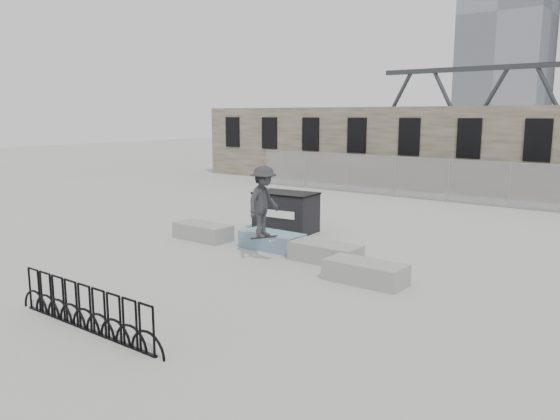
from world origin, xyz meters
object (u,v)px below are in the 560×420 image
object	(u,v)px
planter_far_left	(203,231)
planter_offset	(365,271)
dumpster	(286,212)
planter_center_left	(272,240)
planter_center_right	(325,252)
skateboarder	(264,201)
bike_rack	(85,308)

from	to	relation	value
planter_far_left	planter_offset	distance (m)	6.62
planter_far_left	dumpster	world-z (taller)	dumpster
planter_center_left	planter_center_right	world-z (taller)	same
planter_center_right	planter_far_left	bearing A→B (deg)	-178.47
dumpster	planter_center_right	bearing A→B (deg)	-42.97
planter_offset	skateboarder	world-z (taller)	skateboarder
planter_center_right	skateboarder	distance (m)	2.24
dumpster	planter_far_left	bearing A→B (deg)	-123.28
dumpster	bike_rack	size ratio (longest dim) A/B	0.50
planter_far_left	planter_offset	bearing A→B (deg)	-7.61
planter_far_left	bike_rack	xyz separation A→B (m)	(3.81, -6.82, 0.15)
planter_center_left	dumpster	distance (m)	2.65
planter_far_left	planter_center_right	size ratio (longest dim) A/B	1.00
dumpster	skateboarder	size ratio (longest dim) A/B	1.07
skateboarder	dumpster	bearing A→B (deg)	22.82
planter_center_left	planter_center_right	distance (m)	2.11
planter_center_left	bike_rack	bearing A→B (deg)	-80.75
planter_center_right	dumpster	xyz separation A→B (m)	(-3.32, 2.55, 0.42)
planter_center_right	planter_offset	size ratio (longest dim) A/B	1.00
planter_center_right	dumpster	bearing A→B (deg)	142.47
planter_center_right	skateboarder	bearing A→B (deg)	-145.66
planter_offset	bike_rack	bearing A→B (deg)	-114.82
planter_far_left	planter_center_left	size ratio (longest dim) A/B	1.00
planter_center_right	planter_offset	bearing A→B (deg)	-28.85
bike_rack	dumpster	bearing A→B (deg)	104.15
planter_offset	skateboarder	distance (m)	3.54
planter_far_left	skateboarder	world-z (taller)	skateboarder
planter_offset	bike_rack	xyz separation A→B (m)	(-2.75, -5.95, 0.15)
dumpster	skateboarder	bearing A→B (deg)	-67.19
planter_far_left	planter_center_right	bearing A→B (deg)	1.53
planter_center_left	dumpster	xyz separation A→B (m)	(-1.23, 2.32, 0.42)
planter_offset	skateboarder	xyz separation A→B (m)	(-3.25, 0.03, 1.42)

